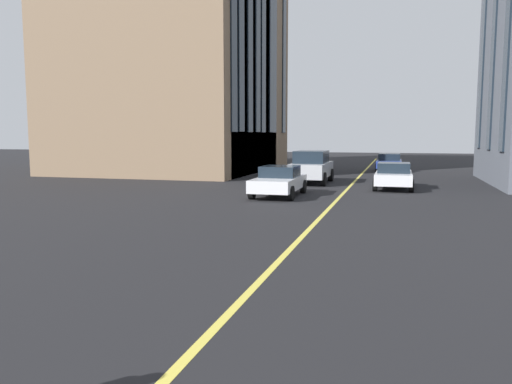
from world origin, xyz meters
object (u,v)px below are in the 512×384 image
car_blue_far (389,162)px  car_white_near (394,175)px  car_silver_parked_a (311,166)px  car_white_oncoming (279,181)px

car_blue_far → car_white_near: 12.93m
car_blue_far → car_silver_parked_a: size_ratio=0.94×
car_silver_parked_a → car_white_oncoming: bearing=176.6°
car_white_near → car_white_oncoming: (-4.56, 5.02, 0.00)m
car_blue_far → car_white_oncoming: bearing=165.4°
car_white_near → car_white_oncoming: size_ratio=1.00×
car_blue_far → car_white_oncoming: same height
car_blue_far → car_silver_parked_a: 11.72m
car_silver_parked_a → car_white_oncoming: (-6.54, 0.38, -0.27)m
car_blue_far → car_white_near: same height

